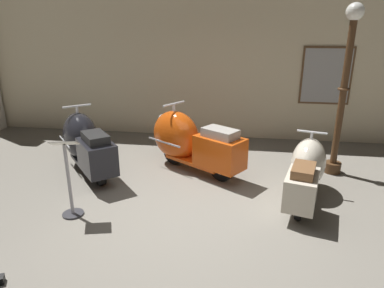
{
  "coord_description": "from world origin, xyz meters",
  "views": [
    {
      "loc": [
        0.68,
        -3.92,
        2.41
      ],
      "look_at": [
        -0.1,
        1.29,
        0.57
      ],
      "focal_mm": 31.98,
      "sensor_mm": 36.0,
      "label": 1
    }
  ],
  "objects_px": {
    "scooter_0": "(85,143)",
    "scooter_1": "(188,141)",
    "scooter_2": "(306,171)",
    "info_stanchion": "(69,185)",
    "lamppost": "(344,90)"
  },
  "relations": [
    {
      "from": "scooter_1",
      "to": "lamppost",
      "type": "height_order",
      "value": "lamppost"
    },
    {
      "from": "scooter_1",
      "to": "scooter_2",
      "type": "distance_m",
      "value": 2.03
    },
    {
      "from": "scooter_2",
      "to": "info_stanchion",
      "type": "bearing_deg",
      "value": 121.74
    },
    {
      "from": "scooter_0",
      "to": "scooter_1",
      "type": "bearing_deg",
      "value": -120.47
    },
    {
      "from": "scooter_2",
      "to": "info_stanchion",
      "type": "relative_size",
      "value": 1.5
    },
    {
      "from": "scooter_2",
      "to": "lamppost",
      "type": "relative_size",
      "value": 0.59
    },
    {
      "from": "scooter_0",
      "to": "scooter_2",
      "type": "height_order",
      "value": "scooter_0"
    },
    {
      "from": "lamppost",
      "to": "info_stanchion",
      "type": "bearing_deg",
      "value": -152.15
    },
    {
      "from": "info_stanchion",
      "to": "scooter_0",
      "type": "bearing_deg",
      "value": 107.44
    },
    {
      "from": "lamppost",
      "to": "scooter_0",
      "type": "bearing_deg",
      "value": -172.95
    },
    {
      "from": "lamppost",
      "to": "info_stanchion",
      "type": "xyz_separation_m",
      "value": [
        -3.77,
        -1.99,
        -0.98
      ]
    },
    {
      "from": "scooter_2",
      "to": "lamppost",
      "type": "height_order",
      "value": "lamppost"
    },
    {
      "from": "scooter_0",
      "to": "info_stanchion",
      "type": "bearing_deg",
      "value": 157.1
    },
    {
      "from": "scooter_0",
      "to": "scooter_1",
      "type": "distance_m",
      "value": 1.77
    },
    {
      "from": "scooter_1",
      "to": "scooter_2",
      "type": "xyz_separation_m",
      "value": [
        1.85,
        -0.82,
        -0.09
      ]
    }
  ]
}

